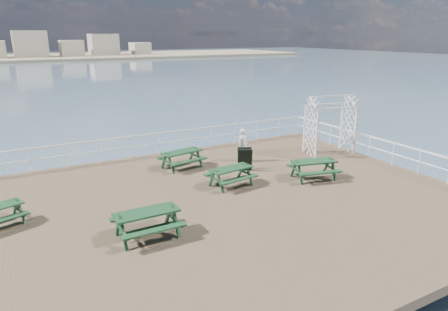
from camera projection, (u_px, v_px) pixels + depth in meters
ground at (224, 205)px, 14.48m from camera, size 18.00×14.00×0.30m
sea_backdrop at (66, 54)px, 133.05m from camera, size 300.00×300.00×9.20m
railing at (192, 160)px, 16.31m from camera, size 17.77×13.76×1.10m
picnic_table_b at (182, 156)px, 17.96m from camera, size 2.04×1.76×0.88m
picnic_table_c at (231, 173)px, 15.83m from camera, size 1.89×1.60×0.84m
picnic_table_d at (147, 218)px, 11.80m from camera, size 1.92×1.55×0.93m
picnic_table_e at (314, 166)px, 16.57m from camera, size 2.13×1.86×0.90m
trellis_arbor at (330, 128)px, 19.93m from camera, size 2.55×1.66×2.94m
sandwich_board at (245, 159)px, 17.64m from camera, size 0.76×0.68×1.02m
person at (243, 145)px, 18.78m from camera, size 0.58×0.38×1.58m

